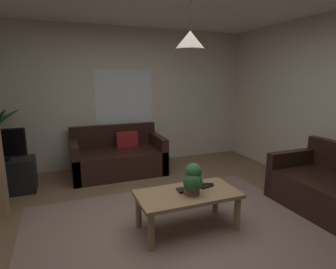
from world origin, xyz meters
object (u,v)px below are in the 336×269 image
(remote_on_table_0, at_px, (207,184))
(tv_stand, at_px, (2,177))
(book_on_table_0, at_px, (183,190))
(pendant_lamp, at_px, (190,40))
(remote_on_table_1, at_px, (207,186))
(potted_plant_on_table, at_px, (193,179))
(coffee_table, at_px, (188,198))
(couch_under_window, at_px, (118,158))

(remote_on_table_0, relative_size, tv_stand, 0.18)
(book_on_table_0, height_order, pendant_lamp, pendant_lamp)
(remote_on_table_1, distance_m, potted_plant_on_table, 0.30)
(remote_on_table_0, xyz_separation_m, pendant_lamp, (-0.29, -0.10, 1.59))
(remote_on_table_1, height_order, tv_stand, tv_stand)
(coffee_table, bearing_deg, couch_under_window, 99.40)
(coffee_table, xyz_separation_m, pendant_lamp, (0.00, -0.00, 1.67))
(tv_stand, xyz_separation_m, pendant_lamp, (2.11, -1.87, 1.79))
(book_on_table_0, distance_m, tv_stand, 2.77)
(book_on_table_0, relative_size, tv_stand, 0.14)
(tv_stand, bearing_deg, remote_on_table_0, -36.37)
(remote_on_table_0, bearing_deg, coffee_table, -46.17)
(book_on_table_0, bearing_deg, pendant_lamp, -56.82)
(coffee_table, bearing_deg, tv_stand, 138.45)
(couch_under_window, height_order, remote_on_table_1, couch_under_window)
(book_on_table_0, height_order, remote_on_table_1, book_on_table_0)
(potted_plant_on_table, bearing_deg, remote_on_table_1, 23.51)
(remote_on_table_1, height_order, pendant_lamp, pendant_lamp)
(tv_stand, height_order, pendant_lamp, pendant_lamp)
(coffee_table, xyz_separation_m, remote_on_table_0, (0.29, 0.10, 0.08))
(coffee_table, distance_m, tv_stand, 2.82)
(coffee_table, xyz_separation_m, potted_plant_on_table, (0.03, -0.06, 0.25))
(couch_under_window, xyz_separation_m, pendant_lamp, (0.35, -2.12, 1.77))
(remote_on_table_1, bearing_deg, pendant_lamp, 88.13)
(remote_on_table_1, bearing_deg, couch_under_window, 4.83)
(couch_under_window, xyz_separation_m, remote_on_table_0, (0.64, -2.02, 0.18))
(tv_stand, bearing_deg, book_on_table_0, -41.24)
(coffee_table, xyz_separation_m, book_on_table_0, (-0.03, 0.05, 0.08))
(remote_on_table_0, bearing_deg, pendant_lamp, -46.17)
(book_on_table_0, bearing_deg, couch_under_window, 98.78)
(potted_plant_on_table, bearing_deg, couch_under_window, 99.96)
(tv_stand, bearing_deg, coffee_table, -41.55)
(couch_under_window, bearing_deg, pendant_lamp, -80.60)
(remote_on_table_1, bearing_deg, remote_on_table_0, -39.56)
(tv_stand, relative_size, pendant_lamp, 1.44)
(remote_on_table_1, bearing_deg, potted_plant_on_table, 101.77)
(book_on_table_0, distance_m, remote_on_table_0, 0.33)
(couch_under_window, distance_m, tv_stand, 1.78)
(book_on_table_0, height_order, tv_stand, tv_stand)
(tv_stand, bearing_deg, potted_plant_on_table, -41.97)
(remote_on_table_0, relative_size, potted_plant_on_table, 0.46)
(remote_on_table_0, distance_m, remote_on_table_1, 0.06)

